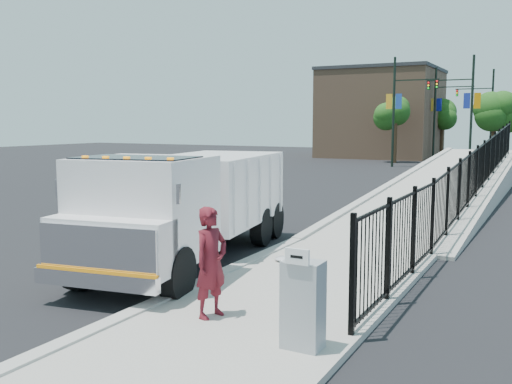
% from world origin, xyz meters
% --- Properties ---
extents(ground, '(120.00, 120.00, 0.00)m').
position_xyz_m(ground, '(0.00, 0.00, 0.00)').
color(ground, black).
rests_on(ground, ground).
extents(sidewalk, '(3.55, 12.00, 0.12)m').
position_xyz_m(sidewalk, '(1.93, -2.00, 0.06)').
color(sidewalk, '#9E998E').
rests_on(sidewalk, ground).
extents(curb, '(0.30, 12.00, 0.16)m').
position_xyz_m(curb, '(0.00, -2.00, 0.08)').
color(curb, '#ADAAA3').
rests_on(curb, ground).
extents(ramp, '(3.95, 24.06, 3.19)m').
position_xyz_m(ramp, '(2.12, 16.00, 0.00)').
color(ramp, '#9E998E').
rests_on(ramp, ground).
extents(iron_fence, '(0.10, 28.00, 1.80)m').
position_xyz_m(iron_fence, '(3.55, 12.00, 0.90)').
color(iron_fence, black).
rests_on(iron_fence, ground).
extents(truck, '(3.67, 8.01, 2.64)m').
position_xyz_m(truck, '(-1.44, 0.91, 1.49)').
color(truck, black).
rests_on(truck, ground).
extents(worker, '(0.57, 0.74, 1.82)m').
position_xyz_m(worker, '(1.26, -2.29, 1.03)').
color(worker, maroon).
rests_on(worker, sidewalk).
extents(utility_cabinet, '(0.55, 0.40, 1.25)m').
position_xyz_m(utility_cabinet, '(3.10, -2.79, 0.75)').
color(utility_cabinet, gray).
rests_on(utility_cabinet, sidewalk).
extents(arrow_sign, '(0.35, 0.04, 0.22)m').
position_xyz_m(arrow_sign, '(3.10, -3.01, 1.48)').
color(arrow_sign, white).
rests_on(arrow_sign, utility_cabinet).
extents(debris, '(0.42, 0.42, 0.10)m').
position_xyz_m(debris, '(0.71, 1.66, 0.17)').
color(debris, silver).
rests_on(debris, sidewalk).
extents(light_pole_0, '(3.77, 0.22, 8.00)m').
position_xyz_m(light_pole_0, '(-4.47, 32.13, 4.36)').
color(light_pole_0, black).
rests_on(light_pole_0, ground).
extents(light_pole_1, '(3.78, 0.22, 8.00)m').
position_xyz_m(light_pole_1, '(0.18, 33.35, 4.36)').
color(light_pole_1, black).
rests_on(light_pole_1, ground).
extents(light_pole_2, '(3.77, 0.22, 8.00)m').
position_xyz_m(light_pole_2, '(-3.37, 41.84, 4.36)').
color(light_pole_2, black).
rests_on(light_pole_2, ground).
extents(light_pole_3, '(3.78, 0.22, 8.00)m').
position_xyz_m(light_pole_3, '(0.28, 45.67, 4.36)').
color(light_pole_3, black).
rests_on(light_pole_3, ground).
extents(tree_0, '(2.34, 2.34, 5.17)m').
position_xyz_m(tree_0, '(-5.67, 36.19, 3.92)').
color(tree_0, '#382314').
rests_on(tree_0, ground).
extents(tree_1, '(2.58, 2.58, 5.29)m').
position_xyz_m(tree_1, '(1.58, 38.06, 3.94)').
color(tree_1, '#382314').
rests_on(tree_1, ground).
extents(tree_2, '(2.61, 2.61, 5.31)m').
position_xyz_m(tree_2, '(-3.91, 46.90, 3.95)').
color(tree_2, '#382314').
rests_on(tree_2, ground).
extents(building, '(10.00, 10.00, 8.00)m').
position_xyz_m(building, '(-9.00, 44.00, 4.00)').
color(building, '#8C664C').
rests_on(building, ground).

